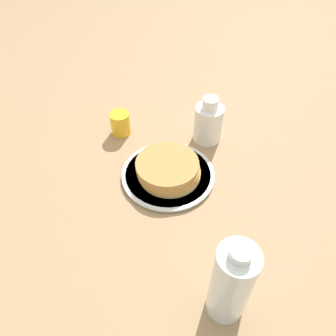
% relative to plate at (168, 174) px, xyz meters
% --- Properties ---
extents(ground_plane, '(4.00, 4.00, 0.00)m').
position_rel_plate_xyz_m(ground_plane, '(-0.02, -0.01, -0.01)').
color(ground_plane, '#9E7F5B').
extents(plate, '(0.26, 0.26, 0.01)m').
position_rel_plate_xyz_m(plate, '(0.00, 0.00, 0.00)').
color(plate, silver).
rests_on(plate, ground_plane).
extents(pancake_stack, '(0.18, 0.18, 0.05)m').
position_rel_plate_xyz_m(pancake_stack, '(-0.01, -0.00, 0.03)').
color(pancake_stack, '#D9B774').
rests_on(pancake_stack, plate).
extents(juice_glass, '(0.06, 0.06, 0.07)m').
position_rel_plate_xyz_m(juice_glass, '(0.17, 0.18, 0.03)').
color(juice_glass, yellow).
rests_on(juice_glass, ground_plane).
extents(cream_jug, '(0.09, 0.09, 0.15)m').
position_rel_plate_xyz_m(cream_jug, '(0.18, -0.10, 0.06)').
color(cream_jug, white).
rests_on(cream_jug, ground_plane).
extents(water_bottle_near, '(0.08, 0.08, 0.22)m').
position_rel_plate_xyz_m(water_bottle_near, '(-0.34, -0.17, 0.10)').
color(water_bottle_near, silver).
rests_on(water_bottle_near, ground_plane).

